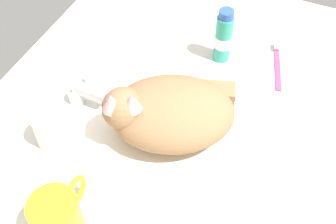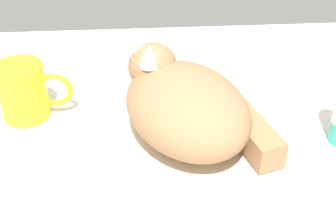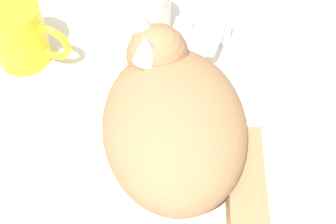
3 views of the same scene
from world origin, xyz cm
name	(u,v)px [view 3 (image 3 of 3)]	position (x,y,z in cm)	size (l,w,h in cm)	color
ground_plane	(174,158)	(0.00, 0.00, -1.50)	(110.00, 82.50, 3.00)	silver
sink_basin	(174,151)	(0.00, 0.00, 0.35)	(34.04, 34.04, 0.69)	white
faucet	(218,33)	(0.00, 21.13, 2.16)	(14.53, 8.91, 5.21)	silver
cat	(176,119)	(-0.10, 0.90, 6.55)	(27.16, 29.24, 14.03)	#936B47
coffee_mug	(20,35)	(-26.66, 8.70, 4.91)	(12.58, 8.13, 9.82)	yellow
rinse_cup	(150,10)	(-11.00, 20.93, 3.69)	(6.41, 6.41, 7.37)	silver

